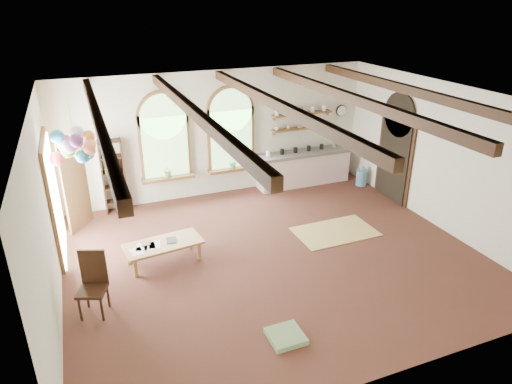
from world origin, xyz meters
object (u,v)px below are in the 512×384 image
kitchen_counter (303,168)px  coffee_table (164,245)px  balloon_cluster (75,146)px  side_chair (94,297)px

kitchen_counter → coffee_table: 5.11m
kitchen_counter → balloon_cluster: balloon_cluster is taller
coffee_table → side_chair: size_ratio=1.42×
coffee_table → balloon_cluster: balloon_cluster is taller
kitchen_counter → balloon_cluster: bearing=-161.8°
kitchen_counter → side_chair: side_chair is taller
kitchen_counter → balloon_cluster: (-5.71, -1.88, 1.86)m
coffee_table → side_chair: bearing=-140.1°
coffee_table → balloon_cluster: size_ratio=1.35×
side_chair → balloon_cluster: balloon_cluster is taller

